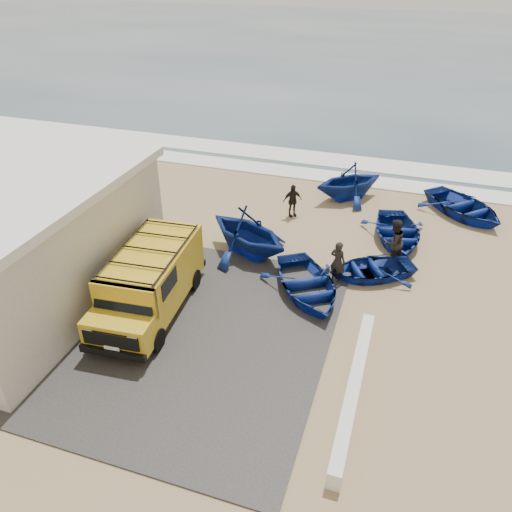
% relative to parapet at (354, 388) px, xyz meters
% --- Properties ---
extents(ground, '(160.00, 160.00, 0.00)m').
position_rel_parapet_xyz_m(ground, '(-5.00, 3.00, -0.28)').
color(ground, '#A1875D').
extents(slab, '(12.00, 10.00, 0.05)m').
position_rel_parapet_xyz_m(slab, '(-7.00, 1.00, -0.25)').
color(slab, '#393734').
rests_on(slab, ground).
extents(ocean, '(180.00, 88.00, 0.01)m').
position_rel_parapet_xyz_m(ocean, '(-5.00, 59.00, -0.27)').
color(ocean, '#385166').
rests_on(ocean, ground).
extents(surf_line, '(180.00, 1.60, 0.06)m').
position_rel_parapet_xyz_m(surf_line, '(-5.00, 15.00, -0.25)').
color(surf_line, white).
rests_on(surf_line, ground).
extents(surf_wash, '(180.00, 2.20, 0.04)m').
position_rel_parapet_xyz_m(surf_wash, '(-5.00, 17.50, -0.26)').
color(surf_wash, white).
rests_on(surf_wash, ground).
extents(parapet, '(0.35, 6.00, 0.55)m').
position_rel_parapet_xyz_m(parapet, '(0.00, 0.00, 0.00)').
color(parapet, silver).
rests_on(parapet, ground).
extents(van, '(2.48, 5.43, 2.27)m').
position_rel_parapet_xyz_m(van, '(-7.07, 1.73, 0.94)').
color(van, gold).
rests_on(van, ground).
extents(boat_near_left, '(4.45, 4.80, 0.81)m').
position_rel_parapet_xyz_m(boat_near_left, '(-2.32, 4.22, 0.13)').
color(boat_near_left, navy).
rests_on(boat_near_left, ground).
extents(boat_near_right, '(4.02, 3.66, 0.68)m').
position_rel_parapet_xyz_m(boat_near_right, '(-0.30, 6.06, 0.07)').
color(boat_near_right, navy).
rests_on(boat_near_right, ground).
extents(boat_mid_left, '(4.95, 4.72, 2.04)m').
position_rel_parapet_xyz_m(boat_mid_left, '(-5.20, 6.16, 0.74)').
color(boat_mid_left, navy).
rests_on(boat_mid_left, ground).
extents(boat_mid_right, '(3.57, 4.38, 0.79)m').
position_rel_parapet_xyz_m(boat_mid_right, '(0.38, 9.11, 0.12)').
color(boat_mid_right, navy).
rests_on(boat_mid_right, ground).
extents(boat_far_left, '(4.63, 4.59, 1.85)m').
position_rel_parapet_xyz_m(boat_far_left, '(-2.25, 12.63, 0.65)').
color(boat_far_left, navy).
rests_on(boat_far_left, ground).
extents(boat_far_right, '(5.00, 5.04, 0.86)m').
position_rel_parapet_xyz_m(boat_far_right, '(3.08, 12.49, 0.15)').
color(boat_far_right, navy).
rests_on(boat_far_right, ground).
extents(fisherman_front, '(0.69, 0.56, 1.64)m').
position_rel_parapet_xyz_m(fisherman_front, '(-1.47, 5.40, 0.55)').
color(fisherman_front, black).
rests_on(fisherman_front, ground).
extents(fisherman_middle, '(1.12, 1.15, 1.87)m').
position_rel_parapet_xyz_m(fisherman_middle, '(0.33, 7.28, 0.66)').
color(fisherman_middle, black).
rests_on(fisherman_middle, ground).
extents(fisherman_back, '(0.94, 0.83, 1.53)m').
position_rel_parapet_xyz_m(fisherman_back, '(-4.37, 9.97, 0.49)').
color(fisherman_back, black).
rests_on(fisherman_back, ground).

